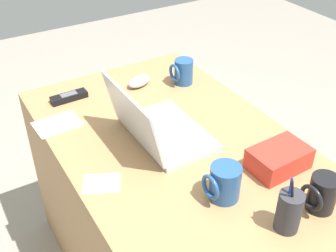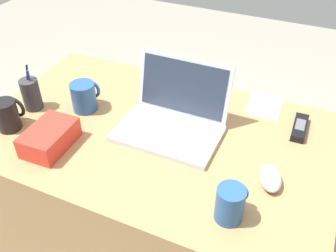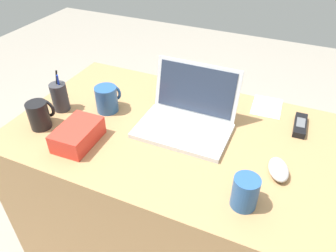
# 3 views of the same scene
# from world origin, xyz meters

# --- Properties ---
(desk) EXTENTS (1.20, 0.74, 0.73)m
(desk) POSITION_xyz_m (0.00, 0.00, 0.37)
(desk) COLOR #A87C4F
(desk) RESTS_ON ground
(laptop) EXTENTS (0.34, 0.27, 0.22)m
(laptop) POSITION_xyz_m (0.05, 0.04, 0.78)
(laptop) COLOR silver
(laptop) RESTS_ON desk
(computer_mouse) EXTENTS (0.09, 0.12, 0.04)m
(computer_mouse) POSITION_xyz_m (0.41, -0.07, 0.75)
(computer_mouse) COLOR silver
(computer_mouse) RESTS_ON desk
(coffee_mug_white) EXTENTS (0.09, 0.10, 0.11)m
(coffee_mug_white) POSITION_xyz_m (-0.29, 0.02, 0.79)
(coffee_mug_white) COLOR #26518C
(coffee_mug_white) RESTS_ON desk
(coffee_mug_tall) EXTENTS (0.08, 0.09, 0.10)m
(coffee_mug_tall) POSITION_xyz_m (0.33, -0.24, 0.79)
(coffee_mug_tall) COLOR #26518C
(coffee_mug_tall) RESTS_ON desk
(coffee_mug_spare) EXTENTS (0.08, 0.09, 0.11)m
(coffee_mug_spare) POSITION_xyz_m (-0.46, -0.18, 0.79)
(coffee_mug_spare) COLOR black
(coffee_mug_spare) RESTS_ON desk
(cordless_phone) EXTENTS (0.05, 0.14, 0.03)m
(cordless_phone) POSITION_xyz_m (0.45, 0.21, 0.75)
(cordless_phone) COLOR black
(cordless_phone) RESTS_ON desk
(pen_holder) EXTENTS (0.07, 0.07, 0.17)m
(pen_holder) POSITION_xyz_m (-0.47, -0.05, 0.79)
(pen_holder) COLOR #333338
(pen_holder) RESTS_ON desk
(snack_bag) EXTENTS (0.13, 0.18, 0.07)m
(snack_bag) POSITION_xyz_m (-0.27, -0.20, 0.77)
(snack_bag) COLOR red
(snack_bag) RESTS_ON desk
(paper_note_near_laptop) EXTENTS (0.13, 0.16, 0.00)m
(paper_note_near_laptop) POSITION_xyz_m (0.31, 0.31, 0.73)
(paper_note_near_laptop) COLOR white
(paper_note_near_laptop) RESTS_ON desk
(paper_note_left) EXTENTS (0.12, 0.13, 0.00)m
(paper_note_left) POSITION_xyz_m (-0.06, 0.30, 0.73)
(paper_note_left) COLOR white
(paper_note_left) RESTS_ON desk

